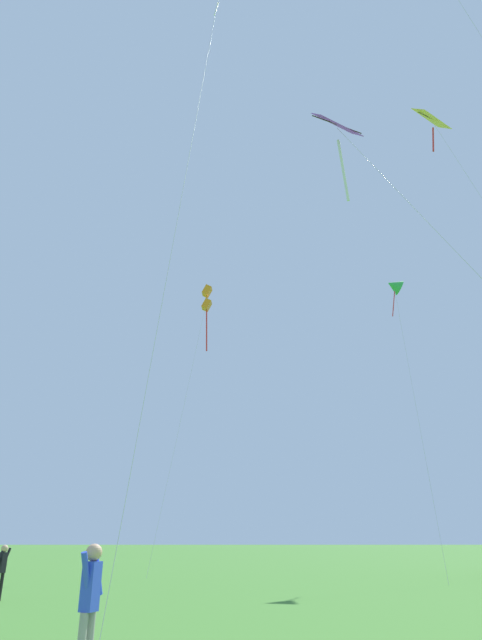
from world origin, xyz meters
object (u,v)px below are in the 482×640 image
Objects in this scene: kite_yellow_diamond at (436,130)px; person_far_back at (2,567)px; kite_pink_low at (213,28)px; kite_purple_streamer at (342,141)px; person_foreground_watcher at (90,597)px; kite_orange_box at (207,301)px; kite_green_small at (394,286)px.

kite_yellow_diamond is 26.09m from person_far_back.
kite_purple_streamer is at bearing -2.48° from kite_pink_low.
kite_purple_streamer is 9.38× the size of person_foreground_watcher.
person_foreground_watcher reaches higher than person_far_back.
kite_orange_box is 23.21m from person_far_back.
kite_green_small is 0.80× the size of kite_yellow_diamond.
kite_orange_box reaches higher than kite_purple_streamer.
kite_pink_low is 20.50m from person_far_back.
kite_pink_low is at bearing -29.85° from person_far_back.
kite_yellow_diamond reaches higher than person_foreground_watcher.
kite_pink_low is 1.43× the size of kite_purple_streamer.
kite_purple_streamer is at bearing -111.73° from kite_green_small.
kite_pink_low reaches higher than kite_green_small.
kite_yellow_diamond is 12.90× the size of person_foreground_watcher.
kite_purple_streamer is 15.88m from person_foreground_watcher.
kite_purple_streamer is (4.57, -0.20, -5.64)m from kite_pink_low.
kite_orange_box is (-12.27, 3.15, 0.34)m from kite_green_small.
kite_green_small is at bearing 55.58° from kite_pink_low.
person_foreground_watcher is (-11.83, -12.46, -19.45)m from kite_yellow_diamond.
kite_yellow_diamond is at bearing 7.44° from person_far_back.
person_foreground_watcher is at bearing -99.19° from kite_pink_low.
person_far_back is at bearing -108.47° from kite_orange_box.
person_far_back is (-17.51, -12.53, -15.95)m from kite_green_small.
kite_pink_low reaches higher than kite_orange_box.
kite_pink_low is 12.30m from kite_yellow_diamond.
kite_purple_streamer reaches higher than person_far_back.
kite_yellow_diamond is (-0.33, -10.29, 3.55)m from kite_green_small.
person_far_back is (-17.17, -2.24, -19.51)m from kite_yellow_diamond.
kite_orange_box is (-1.16, 19.36, -2.84)m from kite_pink_low.
kite_green_small reaches higher than person_foreground_watcher.
kite_orange_box is 30.57m from person_foreground_watcher.
kite_orange_box is at bearing 165.60° from kite_green_small.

